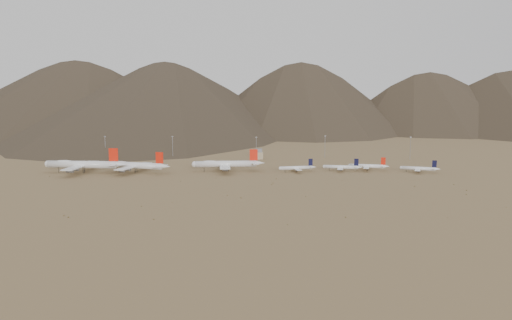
{
  "coord_description": "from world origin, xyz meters",
  "views": [
    {
      "loc": [
        25.09,
        -444.49,
        74.85
      ],
      "look_at": [
        25.86,
        30.0,
        10.99
      ],
      "focal_mm": 35.0,
      "sensor_mm": 36.0,
      "label": 1
    }
  ],
  "objects_px": {
    "widebody_west": "(83,164)",
    "widebody_east": "(226,164)",
    "widebody_centre": "(135,165)",
    "narrowbody_b": "(342,167)",
    "control_tower": "(259,154)",
    "narrowbody_a": "(297,168)"
  },
  "relations": [
    {
      "from": "widebody_west",
      "to": "widebody_east",
      "type": "relative_size",
      "value": 1.13
    },
    {
      "from": "widebody_west",
      "to": "narrowbody_a",
      "type": "xyz_separation_m",
      "value": [
        202.85,
        5.76,
        -4.16
      ]
    },
    {
      "from": "narrowbody_a",
      "to": "narrowbody_b",
      "type": "relative_size",
      "value": 0.99
    },
    {
      "from": "widebody_west",
      "to": "narrowbody_b",
      "type": "bearing_deg",
      "value": 7.22
    },
    {
      "from": "narrowbody_b",
      "to": "control_tower",
      "type": "distance_m",
      "value": 119.16
    },
    {
      "from": "widebody_west",
      "to": "narrowbody_b",
      "type": "distance_m",
      "value": 246.7
    },
    {
      "from": "widebody_east",
      "to": "narrowbody_b",
      "type": "distance_m",
      "value": 111.91
    },
    {
      "from": "narrowbody_a",
      "to": "control_tower",
      "type": "bearing_deg",
      "value": 98.36
    },
    {
      "from": "widebody_centre",
      "to": "control_tower",
      "type": "xyz_separation_m",
      "value": [
        118.69,
        97.69,
        -1.75
      ]
    },
    {
      "from": "widebody_east",
      "to": "narrowbody_a",
      "type": "relative_size",
      "value": 1.91
    },
    {
      "from": "widebody_east",
      "to": "narrowbody_a",
      "type": "xyz_separation_m",
      "value": [
        68.25,
        -4.19,
        -3.23
      ]
    },
    {
      "from": "widebody_east",
      "to": "control_tower",
      "type": "xyz_separation_m",
      "value": [
        33.09,
        89.63,
        -1.94
      ]
    },
    {
      "from": "widebody_east",
      "to": "widebody_centre",
      "type": "bearing_deg",
      "value": -179.75
    },
    {
      "from": "widebody_west",
      "to": "widebody_east",
      "type": "bearing_deg",
      "value": 9.09
    },
    {
      "from": "widebody_east",
      "to": "narrowbody_b",
      "type": "bearing_deg",
      "value": -5.02
    },
    {
      "from": "narrowbody_b",
      "to": "narrowbody_a",
      "type": "bearing_deg",
      "value": -163.54
    },
    {
      "from": "widebody_west",
      "to": "narrowbody_a",
      "type": "height_order",
      "value": "widebody_west"
    },
    {
      "from": "widebody_west",
      "to": "narrowbody_b",
      "type": "height_order",
      "value": "widebody_west"
    },
    {
      "from": "widebody_west",
      "to": "widebody_east",
      "type": "height_order",
      "value": "widebody_west"
    },
    {
      "from": "narrowbody_b",
      "to": "control_tower",
      "type": "xyz_separation_m",
      "value": [
        -78.77,
        89.41,
        1.25
      ]
    },
    {
      "from": "control_tower",
      "to": "widebody_west",
      "type": "bearing_deg",
      "value": -149.3
    },
    {
      "from": "widebody_centre",
      "to": "narrowbody_b",
      "type": "height_order",
      "value": "widebody_centre"
    }
  ]
}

